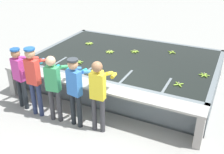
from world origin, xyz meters
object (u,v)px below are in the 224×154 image
at_px(worker_4, 98,90).
at_px(banana_bunch_floating_2, 179,84).
at_px(banana_bunch_floating_6, 78,62).
at_px(worker_3, 75,86).
at_px(banana_bunch_floating_4, 110,52).
at_px(knife_0, 57,78).
at_px(worker_1, 34,75).
at_px(banana_bunch_floating_3, 172,52).
at_px(banana_bunch_floating_1, 135,51).
at_px(worker_0, 20,73).
at_px(banana_bunch_floating_0, 204,75).
at_px(banana_bunch_floating_5, 89,43).
at_px(worker_2, 54,83).

distance_m(worker_4, banana_bunch_floating_2, 1.96).
bearing_deg(banana_bunch_floating_6, worker_4, -45.23).
distance_m(worker_3, banana_bunch_floating_2, 2.41).
distance_m(worker_3, worker_4, 0.55).
bearing_deg(banana_bunch_floating_4, knife_0, -100.12).
bearing_deg(worker_1, banana_bunch_floating_3, 55.33).
relative_size(worker_1, banana_bunch_floating_3, 6.28).
height_order(banana_bunch_floating_1, banana_bunch_floating_6, same).
height_order(worker_3, banana_bunch_floating_6, worker_3).
xyz_separation_m(banana_bunch_floating_1, banana_bunch_floating_3, (1.05, 0.44, 0.00)).
height_order(worker_3, knife_0, worker_3).
height_order(worker_0, banana_bunch_floating_0, worker_0).
bearing_deg(worker_1, banana_bunch_floating_1, 66.01).
relative_size(worker_4, banana_bunch_floating_5, 6.08).
distance_m(worker_1, banana_bunch_floating_0, 4.18).
bearing_deg(banana_bunch_floating_2, banana_bunch_floating_1, 137.90).
distance_m(worker_0, worker_3, 1.65).
distance_m(banana_bunch_floating_2, banana_bunch_floating_3, 2.11).
relative_size(worker_0, worker_1, 0.92).
relative_size(worker_0, banana_bunch_floating_5, 5.78).
bearing_deg(worker_0, banana_bunch_floating_5, 85.48).
bearing_deg(worker_0, worker_4, 0.12).
distance_m(worker_0, banana_bunch_floating_5, 2.95).
bearing_deg(worker_3, banana_bunch_floating_6, 120.64).
distance_m(worker_3, banana_bunch_floating_0, 3.26).
height_order(worker_4, banana_bunch_floating_6, worker_4).
bearing_deg(worker_2, worker_3, 3.87).
height_order(worker_0, banana_bunch_floating_5, worker_0).
xyz_separation_m(worker_4, banana_bunch_floating_6, (-1.42, 1.44, -0.18)).
bearing_deg(banana_bunch_floating_4, banana_bunch_floating_6, -111.23).
bearing_deg(worker_0, banana_bunch_floating_1, 57.07).
height_order(worker_0, banana_bunch_floating_6, worker_0).
bearing_deg(worker_4, worker_3, -174.45).
distance_m(worker_1, banana_bunch_floating_5, 3.07).
bearing_deg(banana_bunch_floating_1, banana_bunch_floating_6, -127.27).
bearing_deg(banana_bunch_floating_0, worker_2, -143.32).
distance_m(banana_bunch_floating_0, knife_0, 3.69).
xyz_separation_m(worker_0, banana_bunch_floating_3, (2.93, 3.35, -0.13)).
bearing_deg(knife_0, banana_bunch_floating_1, 66.92).
xyz_separation_m(worker_0, banana_bunch_floating_6, (0.77, 1.44, -0.13)).
bearing_deg(banana_bunch_floating_1, worker_3, -94.54).
height_order(worker_3, banana_bunch_floating_0, worker_3).
height_order(banana_bunch_floating_4, banana_bunch_floating_6, same).
relative_size(worker_4, banana_bunch_floating_0, 6.04).
height_order(worker_0, banana_bunch_floating_4, worker_0).
distance_m(worker_3, banana_bunch_floating_1, 2.97).
xyz_separation_m(worker_4, banana_bunch_floating_2, (1.41, 1.35, -0.17)).
xyz_separation_m(worker_3, knife_0, (-0.83, 0.45, -0.17)).
bearing_deg(banana_bunch_floating_3, banana_bunch_floating_0, -46.91).
xyz_separation_m(banana_bunch_floating_3, banana_bunch_floating_5, (-2.70, -0.41, -0.00)).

